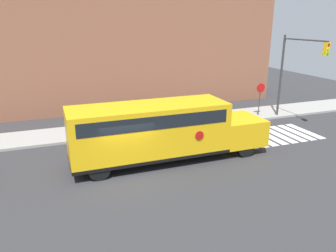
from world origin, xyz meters
name	(u,v)px	position (x,y,z in m)	size (l,w,h in m)	color
ground_plane	(127,173)	(0.00, 0.00, 0.00)	(60.00, 60.00, 0.00)	#333335
sidewalk_strip	(103,131)	(0.00, 6.50, 0.07)	(44.00, 3.00, 0.15)	#9E9E99
building_backdrop	(85,44)	(0.00, 13.00, 5.18)	(32.00, 4.00, 10.36)	#935B42
crosswalk_stripes	(274,135)	(9.97, 2.00, 0.00)	(5.40, 3.20, 0.01)	white
school_bus	(160,129)	(1.99, 0.83, 1.70)	(10.22, 2.57, 3.00)	yellow
stop_sign	(260,95)	(11.54, 5.87, 1.69)	(0.69, 0.10, 2.57)	#38383A
traffic_light	(294,66)	(12.92, 4.21, 3.98)	(0.28, 4.06, 5.97)	#38383A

